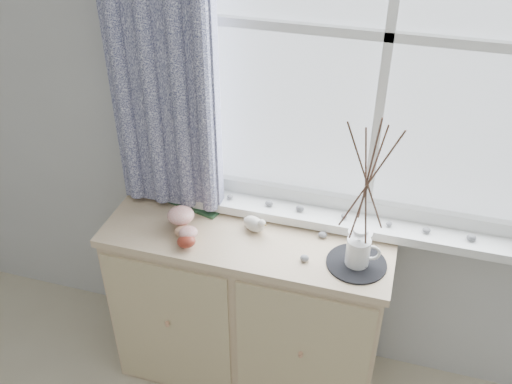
% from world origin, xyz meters
% --- Properties ---
extents(sideboard, '(1.20, 0.45, 0.85)m').
position_xyz_m(sideboard, '(-0.15, 1.75, 0.43)').
color(sideboard, '#CCB08F').
rests_on(sideboard, ground).
extents(botanical_book, '(0.34, 0.21, 0.22)m').
position_xyz_m(botanical_book, '(-0.44, 1.85, 0.96)').
color(botanical_book, '#1E3F26').
rests_on(botanical_book, sideboard).
extents(toadstool_cluster, '(0.15, 0.16, 0.10)m').
position_xyz_m(toadstool_cluster, '(-0.41, 1.69, 0.91)').
color(toadstool_cluster, silver).
rests_on(toadstool_cluster, sideboard).
extents(wooden_eggs, '(0.14, 0.18, 0.08)m').
position_xyz_m(wooden_eggs, '(-0.40, 1.66, 0.88)').
color(wooden_eggs, tan).
rests_on(wooden_eggs, sideboard).
extents(songbird_figurine, '(0.15, 0.11, 0.07)m').
position_xyz_m(songbird_figurine, '(-0.13, 1.78, 0.89)').
color(songbird_figurine, silver).
rests_on(songbird_figurine, sideboard).
extents(crocheted_doily, '(0.23, 0.23, 0.01)m').
position_xyz_m(crocheted_doily, '(0.31, 1.69, 0.85)').
color(crocheted_doily, black).
rests_on(crocheted_doily, sideboard).
extents(twig_pitcher, '(0.28, 0.28, 0.69)m').
position_xyz_m(twig_pitcher, '(0.31, 1.69, 1.25)').
color(twig_pitcher, white).
rests_on(twig_pitcher, crocheted_doily).
extents(sideboard_pebbles, '(0.26, 0.19, 0.02)m').
position_xyz_m(sideboard_pebbles, '(0.20, 1.71, 0.86)').
color(sideboard_pebbles, gray).
rests_on(sideboard_pebbles, sideboard).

